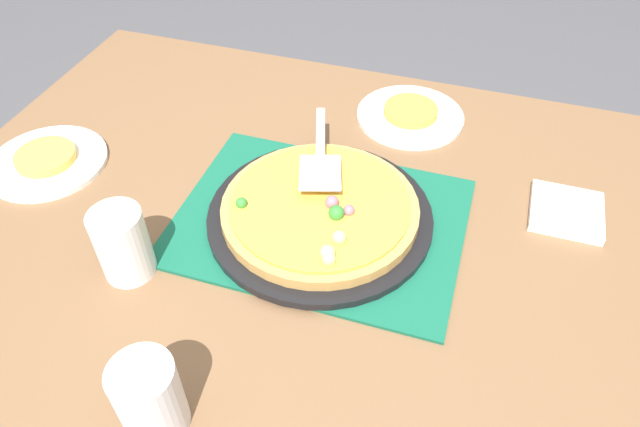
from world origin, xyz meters
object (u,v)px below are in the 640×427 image
object	(u,v)px
pizza_server	(320,155)
napkin_stack	(566,211)
pizza	(320,209)
plate_far_right	(48,162)
served_slice_right	(45,157)
served_slice_left	(411,111)
cup_far	(123,244)
plate_near_left	(410,116)
pizza_pan	(320,216)
cup_near	(150,398)

from	to	relation	value
pizza_server	napkin_stack	size ratio (longest dim) A/B	1.94
pizza_server	napkin_stack	world-z (taller)	pizza_server
pizza	plate_far_right	bearing A→B (deg)	-179.06
served_slice_right	napkin_stack	xyz separation A→B (m)	(0.93, 0.16, -0.01)
served_slice_left	napkin_stack	xyz separation A→B (m)	(0.31, -0.20, -0.01)
pizza	cup_far	bearing A→B (deg)	-143.03
cup_far	pizza	bearing A→B (deg)	36.97
plate_near_left	napkin_stack	size ratio (longest dim) A/B	1.83
plate_far_right	served_slice_left	world-z (taller)	served_slice_left
pizza_pan	served_slice_right	world-z (taller)	served_slice_right
cup_near	napkin_stack	world-z (taller)	cup_near
plate_far_right	pizza_server	size ratio (longest dim) A/B	0.95
pizza_pan	plate_near_left	size ratio (longest dim) A/B	1.73
plate_far_right	pizza_server	bearing A→B (deg)	11.56
served_slice_left	cup_near	world-z (taller)	cup_near
pizza_pan	plate_far_right	bearing A→B (deg)	-178.88
plate_near_left	cup_near	bearing A→B (deg)	-102.93
plate_far_right	pizza_server	xyz separation A→B (m)	(0.51, 0.10, 0.06)
plate_far_right	pizza_server	distance (m)	0.52
served_slice_right	napkin_stack	size ratio (longest dim) A/B	0.92
cup_near	pizza_server	xyz separation A→B (m)	(0.06, 0.49, 0.01)
plate_far_right	plate_near_left	bearing A→B (deg)	29.75
plate_far_right	served_slice_right	bearing A→B (deg)	90.00
served_slice_right	pizza	bearing A→B (deg)	0.94
served_slice_left	pizza_server	size ratio (longest dim) A/B	0.47
pizza_pan	cup_near	xyz separation A→B (m)	(-0.09, -0.40, 0.05)
pizza_server	napkin_stack	distance (m)	0.43
served_slice_right	cup_far	bearing A→B (deg)	-32.24
pizza	plate_near_left	world-z (taller)	pizza
pizza	cup_far	size ratio (longest dim) A/B	2.75
pizza	napkin_stack	distance (m)	0.42
served_slice_left	cup_near	size ratio (longest dim) A/B	0.92
cup_near	pizza_pan	bearing A→B (deg)	77.92
pizza_server	pizza_pan	bearing A→B (deg)	-72.62
plate_far_right	napkin_stack	bearing A→B (deg)	9.47
plate_near_left	pizza_server	world-z (taller)	pizza_server
plate_far_right	pizza	bearing A→B (deg)	0.94
plate_near_left	pizza	bearing A→B (deg)	-103.71
plate_near_left	served_slice_right	size ratio (longest dim) A/B	2.00
pizza_pan	cup_near	bearing A→B (deg)	-102.08
cup_far	napkin_stack	xyz separation A→B (m)	(0.65, 0.34, -0.05)
pizza	napkin_stack	bearing A→B (deg)	20.34
pizza	served_slice_left	bearing A→B (deg)	76.29
cup_far	plate_near_left	bearing A→B (deg)	57.91
napkin_stack	served_slice_left	bearing A→B (deg)	147.41
pizza	cup_near	distance (m)	0.41
pizza_server	served_slice_left	bearing A→B (deg)	65.52
served_slice_left	served_slice_right	distance (m)	0.72
plate_near_left	pizza_server	bearing A→B (deg)	-114.48
pizza	plate_near_left	xyz separation A→B (m)	(0.08, 0.35, -0.03)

